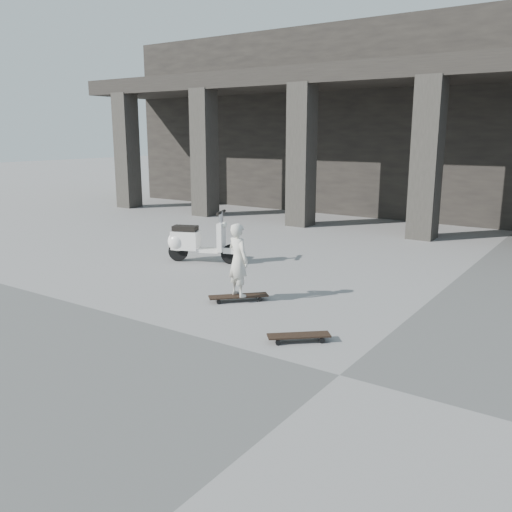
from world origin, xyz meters
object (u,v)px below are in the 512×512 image
Objects in this scene: child at (238,260)px; scooter at (192,241)px; longboard at (238,297)px; skateboard_spare at (299,336)px.

child reaches higher than scooter.
skateboard_spare is at bearing -75.94° from longboard.
skateboard_spare is at bearing 168.04° from child.
longboard is at bearing 108.57° from skateboard_spare.
skateboard_spare is 0.50× the size of scooter.
child is (-1.67, 0.96, 0.61)m from skateboard_spare.
scooter is (-2.42, 1.66, -0.25)m from child.
skateboard_spare is 4.87m from scooter.
longboard is 0.61m from child.
child is at bearing 108.57° from skateboard_spare.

